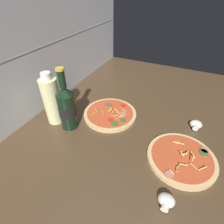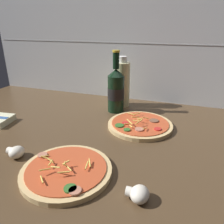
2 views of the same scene
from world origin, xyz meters
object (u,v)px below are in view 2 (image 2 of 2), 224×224
object	(u,v)px
beer_bottle	(116,90)
pizza_far	(140,125)
mushroom_left	(16,152)
oil_bottle	(122,84)
mushroom_right	(138,194)
pizza_near	(67,171)

from	to	relation	value
beer_bottle	pizza_far	bearing A→B (deg)	-42.22
beer_bottle	mushroom_left	world-z (taller)	beer_bottle
pizza_far	oil_bottle	world-z (taller)	oil_bottle
pizza_far	mushroom_left	world-z (taller)	pizza_far
mushroom_left	mushroom_right	xyz separation A→B (cm)	(37.25, -4.78, 0.05)
pizza_far	beer_bottle	distance (cm)	20.52
mushroom_right	pizza_far	bearing A→B (deg)	101.95
pizza_far	mushroom_right	world-z (taller)	pizza_far
mushroom_left	mushroom_right	world-z (taller)	mushroom_right
pizza_near	oil_bottle	bearing A→B (deg)	91.48
oil_bottle	mushroom_left	bearing A→B (deg)	-107.44
pizza_near	beer_bottle	world-z (taller)	beer_bottle
mushroom_left	beer_bottle	bearing A→B (deg)	70.18
pizza_far	beer_bottle	world-z (taller)	beer_bottle
mushroom_right	pizza_near	bearing A→B (deg)	171.40
oil_bottle	mushroom_right	bearing A→B (deg)	-69.64
mushroom_right	oil_bottle	bearing A→B (deg)	110.36
beer_bottle	mushroom_left	bearing A→B (deg)	-109.82
beer_bottle	oil_bottle	bearing A→B (deg)	87.01
pizza_near	pizza_far	distance (cm)	35.44
pizza_near	oil_bottle	xyz separation A→B (cm)	(-1.38, 53.59, 9.65)
pizza_near	beer_bottle	distance (cm)	46.70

